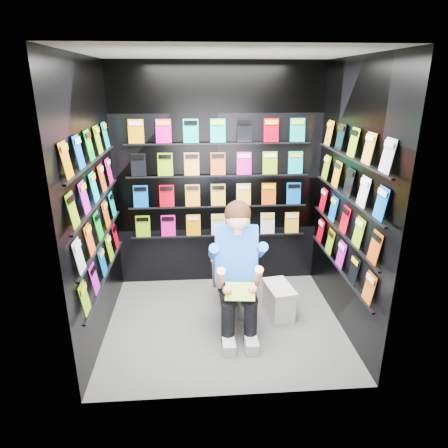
{
  "coord_description": "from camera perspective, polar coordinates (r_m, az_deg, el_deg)",
  "views": [
    {
      "loc": [
        -0.26,
        -3.54,
        2.39
      ],
      "look_at": [
        0.01,
        0.15,
        1.05
      ],
      "focal_mm": 32.0,
      "sensor_mm": 36.0,
      "label": 1
    }
  ],
  "objects": [
    {
      "name": "reader",
      "position": [
        3.89,
        1.77,
        -4.34
      ],
      "size": [
        0.64,
        0.87,
        1.5
      ],
      "primitive_type": null,
      "rotation": [
        0.0,
        0.0,
        -0.11
      ],
      "color": "blue",
      "rests_on": "toilet"
    },
    {
      "name": "wall_front",
      "position": [
        2.78,
        1.59,
        -3.24
      ],
      "size": [
        2.4,
        0.04,
        2.6
      ],
      "primitive_type": "cube",
      "color": "black",
      "rests_on": "floor"
    },
    {
      "name": "comics_back",
      "position": [
        4.65,
        -0.84,
        6.38
      ],
      "size": [
        2.1,
        0.06,
        1.37
      ],
      "primitive_type": null,
      "color": "#CE4C0D",
      "rests_on": "wall_back"
    },
    {
      "name": "wall_back",
      "position": [
        4.68,
        -0.87,
        6.4
      ],
      "size": [
        2.4,
        0.04,
        2.6
      ],
      "primitive_type": "cube",
      "color": "black",
      "rests_on": "floor"
    },
    {
      "name": "wall_right",
      "position": [
        3.99,
        17.55,
        3.05
      ],
      "size": [
        0.04,
        2.0,
        2.6
      ],
      "primitive_type": "cube",
      "color": "black",
      "rests_on": "floor"
    },
    {
      "name": "longbox_lid",
      "position": [
        4.32,
        7.91,
        -8.93
      ],
      "size": [
        0.31,
        0.47,
        0.03
      ],
      "primitive_type": "cube",
      "rotation": [
        0.0,
        0.0,
        0.16
      ],
      "color": "silver",
      "rests_on": "longbox"
    },
    {
      "name": "wall_left",
      "position": [
        3.82,
        -18.21,
        2.28
      ],
      "size": [
        0.04,
        2.0,
        2.6
      ],
      "primitive_type": "cube",
      "color": "black",
      "rests_on": "floor"
    },
    {
      "name": "longbox",
      "position": [
        4.4,
        7.8,
        -10.87
      ],
      "size": [
        0.29,
        0.44,
        0.31
      ],
      "primitive_type": "cube",
      "rotation": [
        0.0,
        0.0,
        0.16
      ],
      "color": "silver",
      "rests_on": "floor"
    },
    {
      "name": "ceiling",
      "position": [
        3.56,
        0.06,
        23.25
      ],
      "size": [
        2.4,
        2.4,
        0.0
      ],
      "primitive_type": "plane",
      "color": "white",
      "rests_on": "floor"
    },
    {
      "name": "comics_left",
      "position": [
        3.81,
        -17.78,
        2.37
      ],
      "size": [
        0.06,
        1.7,
        1.37
      ],
      "primitive_type": null,
      "color": "#CE4C0D",
      "rests_on": "wall_left"
    },
    {
      "name": "toilet",
      "position": [
        4.42,
        1.2,
        -7.37
      ],
      "size": [
        0.5,
        0.79,
        0.73
      ],
      "primitive_type": "imported",
      "rotation": [
        0.0,
        0.0,
        3.03
      ],
      "color": "white",
      "rests_on": "floor"
    },
    {
      "name": "held_comic",
      "position": [
        3.68,
        2.3,
        -9.61
      ],
      "size": [
        0.29,
        0.19,
        0.11
      ],
      "primitive_type": "cube",
      "rotation": [
        -0.96,
        0.0,
        -0.11
      ],
      "color": "#229D1C",
      "rests_on": "reader"
    },
    {
      "name": "comics_right",
      "position": [
        3.97,
        17.16,
        3.12
      ],
      "size": [
        0.06,
        1.7,
        1.37
      ],
      "primitive_type": null,
      "color": "#CE4C0D",
      "rests_on": "wall_right"
    },
    {
      "name": "floor",
      "position": [
        4.28,
        0.04,
        -14.06
      ],
      "size": [
        2.4,
        2.4,
        0.0
      ],
      "primitive_type": "plane",
      "color": "#555553",
      "rests_on": "ground"
    }
  ]
}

